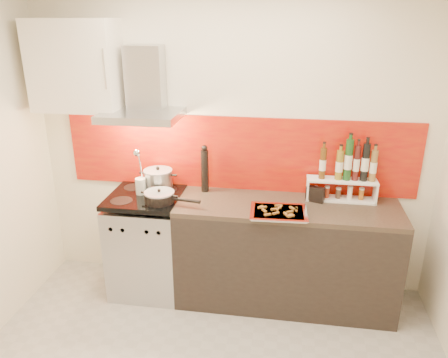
% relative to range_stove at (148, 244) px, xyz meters
% --- Properties ---
extents(back_wall, '(3.40, 0.02, 2.60)m').
position_rel_range_stove_xyz_m(back_wall, '(0.70, 0.30, 0.86)').
color(back_wall, silver).
rests_on(back_wall, ground).
extents(backsplash, '(3.00, 0.02, 0.64)m').
position_rel_range_stove_xyz_m(backsplash, '(0.75, 0.29, 0.78)').
color(backsplash, '#9C080B').
rests_on(backsplash, back_wall).
extents(range_stove, '(0.60, 0.60, 0.91)m').
position_rel_range_stove_xyz_m(range_stove, '(0.00, 0.00, 0.00)').
color(range_stove, '#B7B7BA').
rests_on(range_stove, ground).
extents(counter, '(1.80, 0.60, 0.90)m').
position_rel_range_stove_xyz_m(counter, '(1.20, 0.00, 0.01)').
color(counter, black).
rests_on(counter, ground).
extents(range_hood, '(0.62, 0.50, 0.61)m').
position_rel_range_stove_xyz_m(range_hood, '(0.00, 0.14, 1.30)').
color(range_hood, '#B7B7BA').
rests_on(range_hood, back_wall).
extents(upper_cabinet, '(0.70, 0.35, 0.72)m').
position_rel_range_stove_xyz_m(upper_cabinet, '(-0.55, 0.13, 1.51)').
color(upper_cabinet, white).
rests_on(upper_cabinet, back_wall).
extents(stock_pot, '(0.25, 0.25, 0.21)m').
position_rel_range_stove_xyz_m(stock_pot, '(0.08, 0.14, 0.56)').
color(stock_pot, '#B7B7BA').
rests_on(stock_pot, range_stove).
extents(saute_pan, '(0.47, 0.25, 0.11)m').
position_rel_range_stove_xyz_m(saute_pan, '(0.17, -0.12, 0.51)').
color(saute_pan, black).
rests_on(saute_pan, range_stove).
extents(utensil_jar, '(0.09, 0.13, 0.42)m').
position_rel_range_stove_xyz_m(utensil_jar, '(-0.04, 0.02, 0.58)').
color(utensil_jar, silver).
rests_on(utensil_jar, range_stove).
extents(pepper_mill, '(0.06, 0.06, 0.41)m').
position_rel_range_stove_xyz_m(pepper_mill, '(0.48, 0.19, 0.66)').
color(pepper_mill, black).
rests_on(pepper_mill, counter).
extents(step_shelf, '(0.56, 0.15, 0.52)m').
position_rel_range_stove_xyz_m(step_shelf, '(1.66, 0.17, 0.68)').
color(step_shelf, white).
rests_on(step_shelf, counter).
extents(caddy_box, '(0.16, 0.11, 0.13)m').
position_rel_range_stove_xyz_m(caddy_box, '(1.41, 0.11, 0.52)').
color(caddy_box, black).
rests_on(caddy_box, counter).
extents(baking_tray, '(0.45, 0.36, 0.03)m').
position_rel_range_stove_xyz_m(baking_tray, '(1.13, -0.18, 0.47)').
color(baking_tray, silver).
rests_on(baking_tray, counter).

